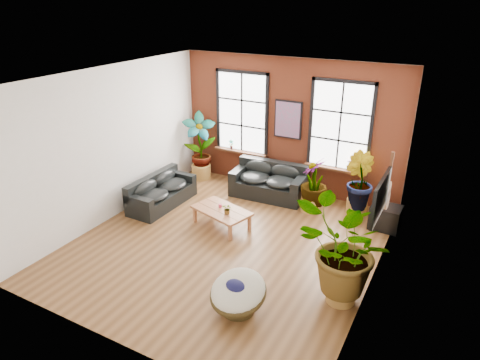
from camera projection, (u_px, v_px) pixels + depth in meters
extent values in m
cube|color=brown|center=(227.00, 244.00, 9.13)|extent=(6.00, 6.50, 0.02)
cube|color=white|center=(224.00, 77.00, 7.73)|extent=(6.00, 6.50, 0.02)
cube|color=#4C1E12|center=(289.00, 126.00, 11.06)|extent=(6.00, 0.02, 3.50)
cube|color=silver|center=(105.00, 246.00, 5.80)|extent=(6.00, 0.02, 3.50)
cube|color=silver|center=(112.00, 144.00, 9.74)|extent=(0.02, 6.50, 3.50)
cube|color=silver|center=(382.00, 199.00, 7.12)|extent=(0.02, 6.50, 3.50)
cube|color=white|center=(242.00, 113.00, 11.52)|extent=(1.40, 0.02, 2.10)
cube|color=#3C1E10|center=(241.00, 152.00, 11.90)|extent=(1.60, 0.22, 0.06)
cube|color=white|center=(340.00, 127.00, 10.35)|extent=(1.40, 0.02, 2.10)
cube|color=#3C1E10|center=(335.00, 169.00, 10.72)|extent=(1.60, 0.22, 0.06)
cube|color=black|center=(268.00, 189.00, 11.19)|extent=(1.96, 1.04, 0.43)
cube|color=black|center=(274.00, 169.00, 11.31)|extent=(1.92, 0.34, 0.44)
cube|color=black|center=(239.00, 172.00, 11.39)|extent=(0.28, 0.94, 0.23)
cube|color=black|center=(300.00, 183.00, 10.74)|extent=(0.28, 0.94, 0.23)
ellipsoid|color=black|center=(255.00, 177.00, 11.18)|extent=(0.84, 0.82, 0.25)
ellipsoid|color=black|center=(259.00, 168.00, 11.34)|extent=(0.81, 0.29, 0.43)
ellipsoid|color=black|center=(281.00, 182.00, 10.90)|extent=(0.84, 0.82, 0.25)
ellipsoid|color=black|center=(285.00, 173.00, 11.06)|extent=(0.81, 0.29, 0.43)
cube|color=black|center=(163.00, 198.00, 10.74)|extent=(0.82, 1.91, 0.37)
cube|color=black|center=(152.00, 182.00, 10.73)|extent=(0.22, 1.90, 0.38)
cube|color=black|center=(139.00, 201.00, 9.95)|extent=(0.80, 0.21, 0.19)
cube|color=black|center=(182.00, 176.00, 11.31)|extent=(0.80, 0.21, 0.19)
ellipsoid|color=black|center=(153.00, 196.00, 10.33)|extent=(0.68, 0.84, 0.21)
ellipsoid|color=black|center=(146.00, 188.00, 10.38)|extent=(0.22, 0.83, 0.36)
ellipsoid|color=black|center=(173.00, 184.00, 10.93)|extent=(0.68, 0.84, 0.21)
ellipsoid|color=black|center=(165.00, 178.00, 10.98)|extent=(0.22, 0.83, 0.36)
cube|color=#995B37|center=(222.00, 211.00, 9.66)|extent=(1.48, 1.09, 0.06)
cube|color=#3C1E10|center=(217.00, 211.00, 9.57)|extent=(1.27, 0.37, 0.00)
cube|color=#3C1E10|center=(226.00, 208.00, 9.74)|extent=(1.27, 0.37, 0.00)
cube|color=#995B37|center=(195.00, 215.00, 9.93)|extent=(0.08, 0.08, 0.37)
cube|color=#995B37|center=(230.00, 233.00, 9.18)|extent=(0.08, 0.08, 0.37)
cube|color=#995B37|center=(214.00, 206.00, 10.32)|extent=(0.08, 0.08, 0.37)
cube|color=#995B37|center=(249.00, 223.00, 9.57)|extent=(0.08, 0.08, 0.37)
cylinder|color=#D33453|center=(220.00, 206.00, 9.73)|extent=(0.09, 0.09, 0.08)
cylinder|color=#3C2F15|center=(238.00, 305.00, 7.14)|extent=(0.64, 0.64, 0.22)
torus|color=#3C2F15|center=(238.00, 293.00, 7.04)|extent=(1.10, 1.10, 0.44)
ellipsoid|color=beige|center=(238.00, 290.00, 7.02)|extent=(1.07, 1.11, 0.59)
ellipsoid|color=#12133A|center=(236.00, 286.00, 6.94)|extent=(0.41, 0.35, 0.17)
cube|color=black|center=(288.00, 120.00, 10.93)|extent=(0.74, 0.04, 0.98)
cube|color=#0C7F8C|center=(288.00, 120.00, 10.90)|extent=(0.66, 0.02, 0.90)
cube|color=black|center=(381.00, 197.00, 7.43)|extent=(0.06, 1.25, 0.72)
cube|color=black|center=(379.00, 197.00, 7.44)|extent=(0.01, 1.15, 0.62)
cylinder|color=#B27F4C|center=(386.00, 200.00, 8.50)|extent=(0.09, 0.38, 0.38)
cylinder|color=#B27F4C|center=(388.00, 188.00, 8.40)|extent=(0.09, 0.30, 0.30)
cylinder|color=black|center=(386.00, 200.00, 8.50)|extent=(0.09, 0.11, 0.11)
cube|color=#3C1E10|center=(390.00, 171.00, 8.26)|extent=(0.04, 0.05, 0.55)
cube|color=#3C1E10|center=(393.00, 156.00, 8.13)|extent=(0.06, 0.06, 0.14)
cube|color=black|center=(385.00, 217.00, 9.63)|extent=(0.66, 0.56, 0.54)
cylinder|color=#B08039|center=(201.00, 171.00, 12.33)|extent=(0.56, 0.56, 0.40)
cylinder|color=#B08039|center=(356.00, 206.00, 10.35)|extent=(0.64, 0.64, 0.36)
cylinder|color=#B08039|center=(341.00, 292.00, 7.35)|extent=(0.50, 0.50, 0.37)
cylinder|color=#B08039|center=(311.00, 204.00, 10.47)|extent=(0.50, 0.50, 0.35)
imported|color=#1C4011|center=(200.00, 144.00, 12.03)|extent=(1.12, 1.06, 1.76)
imported|color=#1C4011|center=(358.00, 181.00, 10.11)|extent=(0.97, 0.96, 1.37)
imported|color=#1C4011|center=(343.00, 252.00, 7.03)|extent=(1.93, 1.98, 1.67)
imported|color=#1C4011|center=(314.00, 182.00, 10.26)|extent=(0.77, 0.77, 1.20)
imported|color=#1C4011|center=(227.00, 209.00, 9.41)|extent=(0.24, 0.22, 0.24)
imported|color=#1C4011|center=(231.00, 144.00, 11.96)|extent=(0.17, 0.17, 0.27)
imported|color=#1C4011|center=(350.00, 165.00, 10.50)|extent=(0.19, 0.19, 0.27)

